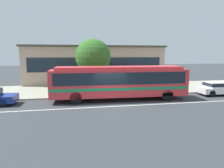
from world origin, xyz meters
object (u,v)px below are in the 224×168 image
object	(u,v)px
street_tree_near_stop	(93,57)
transit_bus	(119,81)
sedan_far_ahead	(220,88)
pedestrian_walking_along_curb	(130,83)
bus_stop_sign	(147,77)
pedestrian_waiting_near_sign	(63,84)

from	to	relation	value
street_tree_near_stop	transit_bus	bearing A→B (deg)	-65.03
sedan_far_ahead	street_tree_near_stop	size ratio (longest dim) A/B	0.81
pedestrian_walking_along_curb	bus_stop_sign	xyz separation A→B (m)	(1.61, -0.48, 0.66)
pedestrian_walking_along_curb	street_tree_near_stop	xyz separation A→B (m)	(-3.54, 1.42, 2.63)
street_tree_near_stop	pedestrian_walking_along_curb	bearing A→B (deg)	-21.91
transit_bus	street_tree_near_stop	bearing A→B (deg)	114.97
sedan_far_ahead	bus_stop_sign	xyz separation A→B (m)	(-6.84, 1.88, 0.99)
sedan_far_ahead	pedestrian_walking_along_curb	distance (m)	8.77
transit_bus	street_tree_near_stop	world-z (taller)	street_tree_near_stop
pedestrian_waiting_near_sign	pedestrian_walking_along_curb	bearing A→B (deg)	-7.93
sedan_far_ahead	pedestrian_walking_along_curb	xyz separation A→B (m)	(-8.44, 2.36, 0.33)
transit_bus	pedestrian_walking_along_curb	world-z (taller)	transit_bus
sedan_far_ahead	bus_stop_sign	distance (m)	7.16
pedestrian_waiting_near_sign	bus_stop_sign	bearing A→B (deg)	-9.68
transit_bus	bus_stop_sign	xyz separation A→B (m)	(3.30, 2.06, 0.02)
transit_bus	pedestrian_waiting_near_sign	bearing A→B (deg)	144.72
transit_bus	bus_stop_sign	size ratio (longest dim) A/B	4.73
bus_stop_sign	transit_bus	bearing A→B (deg)	-147.99
bus_stop_sign	street_tree_near_stop	size ratio (longest dim) A/B	0.46
bus_stop_sign	pedestrian_waiting_near_sign	bearing A→B (deg)	170.32
bus_stop_sign	street_tree_near_stop	bearing A→B (deg)	159.69
pedestrian_walking_along_curb	sedan_far_ahead	bearing A→B (deg)	-15.59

